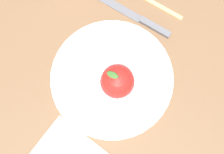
{
  "coord_description": "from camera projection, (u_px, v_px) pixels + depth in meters",
  "views": [
    {
      "loc": [
        -0.05,
        0.15,
        0.6
      ],
      "look_at": [
        -0.01,
        0.02,
        0.02
      ],
      "focal_mm": 45.64,
      "sensor_mm": 36.0,
      "label": 1
    }
  ],
  "objects": [
    {
      "name": "ground_plane",
      "position": [
        109.0,
        70.0,
        0.62
      ],
      "size": [
        2.4,
        2.4,
        0.0
      ],
      "primitive_type": "plane",
      "color": "brown"
    },
    {
      "name": "dinner_plate",
      "position": [
        112.0,
        78.0,
        0.61
      ],
      "size": [
        0.26,
        0.26,
        0.02
      ],
      "color": "white",
      "rests_on": "ground_plane"
    },
    {
      "name": "knife",
      "position": [
        136.0,
        17.0,
        0.65
      ],
      "size": [
        0.21,
        0.08,
        0.01
      ],
      "color": "#59595E",
      "rests_on": "ground_plane"
    },
    {
      "name": "apple",
      "position": [
        117.0,
        81.0,
        0.56
      ],
      "size": [
        0.07,
        0.07,
        0.08
      ],
      "color": "#B21E19",
      "rests_on": "dinner_plate"
    }
  ]
}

